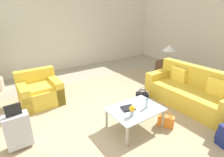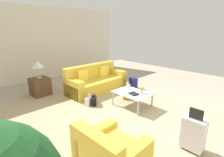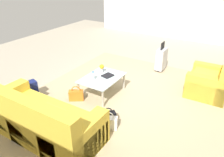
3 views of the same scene
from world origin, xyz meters
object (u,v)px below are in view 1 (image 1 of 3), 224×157
Objects in this scene: flower_vase at (132,110)px; table_lamp at (169,48)px; couch at (192,93)px; armchair at (40,92)px; suitcase_silver at (18,130)px; coffee_table at (135,111)px; water_bottle at (147,104)px; handbag_orange at (166,121)px; handbag_white at (142,95)px; coffee_table_book at (128,108)px; side_table at (166,70)px; handbag_black at (142,97)px.

flower_vase is 3.48m from table_lamp.
couch reaches higher than armchair.
suitcase_silver is (-3.80, 0.80, 0.04)m from couch.
water_bottle reaches higher than coffee_table.
armchair reaches higher than handbag_orange.
coffee_table_book is at bearing -146.74° from handbag_white.
couch reaches higher than coffee_table.
suitcase_silver is (-4.80, -0.80, 0.06)m from side_table.
handbag_orange is (-1.26, -0.24, -0.19)m from couch.
coffee_table_book is 0.42× the size of table_lamp.
coffee_table is at bearing -151.82° from table_lamp.
table_lamp reaches higher than coffee_table_book.
side_table is at bearing 180.00° from table_lamp.
water_bottle is (1.50, -2.27, 0.24)m from armchair.
handbag_white is at bearing 49.14° from water_bottle.
couch reaches higher than suitcase_silver.
coffee_table is 1.16m from handbag_black.
couch is 1.23m from handbag_white.
water_bottle is 0.42m from flower_vase.
flower_vase is (-2.02, -0.05, 0.24)m from couch.
handbag_white is at bearing 42.89° from handbag_black.
coffee_table_book reaches higher than handbag_white.
water_bottle is 1.26m from handbag_white.
flower_vase is (1.08, -2.32, 0.26)m from armchair.
flower_vase is (-0.42, -0.05, 0.03)m from water_bottle.
handbag_black is (1.00, 0.63, -0.32)m from coffee_table_book.
suitcase_silver is (-2.00, 0.70, -0.03)m from coffee_table.
water_bottle is at bearing -130.05° from handbag_black.
suitcase_silver is at bearing -179.84° from handbag_black.
water_bottle is 0.24× the size of suitcase_silver.
suitcase_silver is at bearing -170.54° from side_table.
coffee_table is at bearing -141.16° from handbag_black.
suitcase_silver is 2.89m from handbag_black.
table_lamp is at bearing 57.94° from couch.
flower_vase is 0.57× the size of handbag_white.
flower_vase is at bearing -100.58° from coffee_table_book.
handbag_orange is at bearing -140.78° from table_lamp.
couch reaches higher than handbag_white.
couch is 3.88m from suitcase_silver.
water_bottle is at bearing -56.49° from armchair.
armchair is at bearing 149.07° from handbag_white.
side_table is at bearing -9.24° from armchair.
coffee_table is 0.27m from water_bottle.
table_lamp is (3.02, 1.65, 0.50)m from flower_vase.
coffee_table_book is 0.41× the size of side_table.
coffee_table_book is 0.68× the size of handbag_white.
handbag_white is (-0.82, 0.90, -0.19)m from couch.
handbag_white is at bearing 46.18° from coffee_table_book.
flower_vase is (-0.22, -0.15, 0.17)m from coffee_table.
couch reaches higher than side_table.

